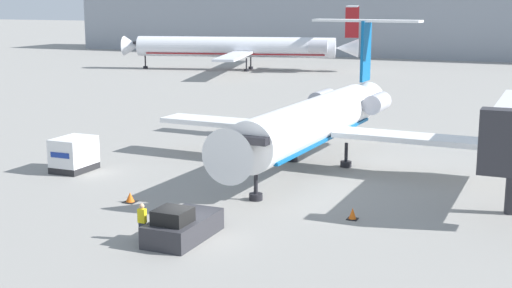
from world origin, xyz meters
The scene contains 9 objects.
ground_plane centered at (0.00, 0.00, 0.00)m, with size 600.00×600.00×0.00m, color gray.
terminal_building centered at (0.00, 120.00, 6.87)m, with size 180.00×16.80×13.68m.
airplane_main centered at (0.50, 17.13, 3.33)m, with size 24.49×25.75×9.98m.
pushback_tug centered at (-0.40, -0.29, 0.66)m, with size 2.29×4.55×1.80m.
luggage_cart centered at (-14.24, 9.21, 1.17)m, with size 2.16×2.96×2.34m.
worker_near_tug centered at (-2.13, -1.21, 0.99)m, with size 0.40×0.26×1.86m.
traffic_cone_left centered at (-6.40, 4.17, 0.28)m, with size 0.72×0.72×0.60m.
traffic_cone_right centered at (6.40, 6.15, 0.30)m, with size 0.58×0.58×0.64m.
airplane_parked_far_right centered at (-33.42, 78.68, 3.81)m, with size 39.68×36.50×10.60m.
Camera 1 is at (16.29, -29.58, 11.61)m, focal length 50.00 mm.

